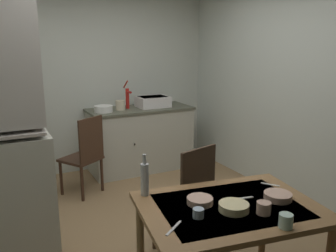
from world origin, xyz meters
name	(u,v)px	position (x,y,z in m)	size (l,w,h in m)	color
ground_plane	(154,234)	(0.00, 0.00, 0.00)	(5.09, 5.09, 0.00)	olive
wall_back	(90,76)	(0.00, 2.10, 1.35)	(3.59, 0.10, 2.69)	silver
wall_right	(301,84)	(1.80, 0.00, 1.35)	(0.10, 4.19, 2.69)	silver
counter_cabinet	(141,139)	(0.60, 1.73, 0.45)	(1.45, 0.64, 0.90)	#B1B0A2
sink_basin	(153,102)	(0.80, 1.73, 0.97)	(0.44, 0.34, 0.15)	silver
hand_pump	(128,96)	(0.43, 1.77, 1.07)	(0.05, 0.27, 0.39)	#B21E19
mixing_bowl_counter	(103,109)	(0.05, 1.68, 0.94)	(0.24, 0.24, 0.08)	white
stoneware_crock	(120,105)	(0.30, 1.72, 0.96)	(0.13, 0.13, 0.13)	beige
dining_table	(229,218)	(0.06, -1.06, 0.65)	(1.28, 1.01, 0.74)	olive
chair_far_side	(188,199)	(0.13, -0.42, 0.50)	(0.49, 0.49, 0.97)	#392819
chair_by_counter	(85,155)	(-0.34, 1.20, 0.50)	(0.55, 0.55, 0.96)	#3E261A
serving_bowl_wide	(234,207)	(0.04, -1.13, 0.77)	(0.19, 0.19, 0.05)	beige
soup_bowl_small	(278,196)	(0.41, -1.14, 0.77)	(0.19, 0.19, 0.04)	tan
sauce_dish	(200,201)	(-0.10, -0.95, 0.77)	(0.17, 0.17, 0.04)	tan
teacup_mint	(198,213)	(-0.21, -1.11, 0.77)	(0.07, 0.07, 0.06)	#9EB2C6
mug_tall	(286,221)	(0.17, -1.44, 0.79)	(0.08, 0.08, 0.08)	#ADD1C1
teacup_cream	(264,208)	(0.18, -1.25, 0.78)	(0.09, 0.09, 0.08)	tan
glass_bottle	(145,178)	(-0.37, -0.66, 0.87)	(0.06, 0.06, 0.30)	#B7BCC1
table_knife	(174,228)	(-0.40, -1.15, 0.75)	(0.18, 0.02, 0.01)	silver
teaspoon_near_bowl	(270,185)	(0.54, -0.93, 0.75)	(0.14, 0.02, 0.01)	beige
teaspoon_by_cup	(244,198)	(0.21, -1.02, 0.75)	(0.14, 0.02, 0.01)	beige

